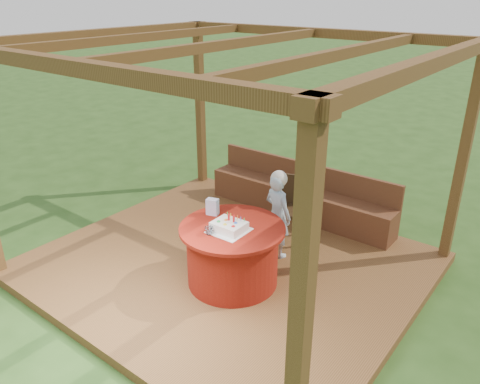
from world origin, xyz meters
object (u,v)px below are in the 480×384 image
object	(u,v)px
bench	(299,199)
elderly_woman	(278,213)
gift_bag	(212,207)
chair	(290,204)
birthday_cake	(229,226)
table	(233,254)
drinking_glass	(209,231)

from	to	relation	value
bench	elderly_woman	xyz separation A→B (m)	(0.39, -1.19, 0.33)
gift_bag	chair	bearing A→B (deg)	58.59
bench	chair	world-z (taller)	chair
birthday_cake	bench	bearing A→B (deg)	99.53
elderly_woman	gift_bag	bearing A→B (deg)	-121.02
elderly_woman	gift_bag	xyz separation A→B (m)	(-0.44, -0.74, 0.23)
table	drinking_glass	distance (m)	0.51
gift_bag	drinking_glass	size ratio (longest dim) A/B	2.10
drinking_glass	chair	bearing A→B (deg)	89.39
gift_bag	drinking_glass	xyz separation A→B (m)	(0.29, -0.40, -0.06)
elderly_woman	bench	bearing A→B (deg)	108.00
birthday_cake	gift_bag	world-z (taller)	gift_bag
bench	drinking_glass	xyz separation A→B (m)	(0.23, -2.32, 0.51)
table	birthday_cake	xyz separation A→B (m)	(0.03, -0.10, 0.41)
birthday_cake	drinking_glass	size ratio (longest dim) A/B	4.34
gift_bag	table	bearing A→B (deg)	-32.60
table	elderly_woman	distance (m)	0.88
bench	drinking_glass	size ratio (longest dim) A/B	31.96
birthday_cake	drinking_glass	bearing A→B (deg)	-121.56
bench	elderly_woman	size ratio (longest dim) A/B	2.57
chair	gift_bag	xyz separation A→B (m)	(-0.31, -1.24, 0.33)
elderly_woman	drinking_glass	xyz separation A→B (m)	(-0.15, -1.14, 0.18)
elderly_woman	birthday_cake	distance (m)	0.96
birthday_cake	drinking_glass	distance (m)	0.23
birthday_cake	drinking_glass	xyz separation A→B (m)	(-0.12, -0.20, -0.01)
drinking_glass	bench	bearing A→B (deg)	95.77
bench	chair	distance (m)	0.77
bench	birthday_cake	world-z (taller)	birthday_cake
bench	birthday_cake	xyz separation A→B (m)	(0.36, -2.13, 0.52)
table	chair	bearing A→B (deg)	93.12
gift_bag	bench	bearing A→B (deg)	70.97
chair	drinking_glass	distance (m)	1.66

